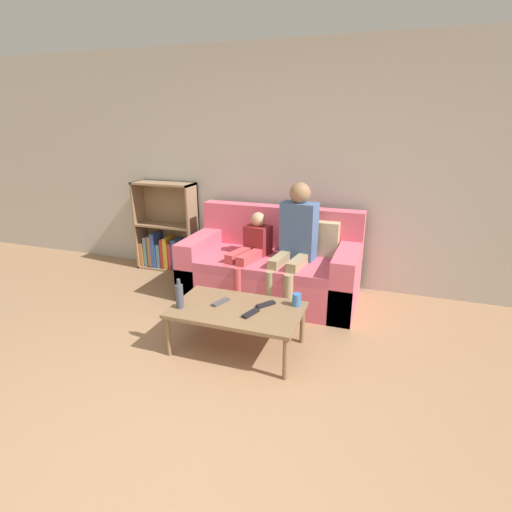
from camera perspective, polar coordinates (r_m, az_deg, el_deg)
The scene contains 12 objects.
ground_plane at distance 2.53m, azimuth -14.86°, elevation -27.57°, with size 22.00×22.00×0.00m, color #997251.
wall_back at distance 4.53m, azimuth 5.22°, elevation 12.27°, with size 12.00×0.06×2.60m.
couch at distance 4.27m, azimuth 2.36°, elevation -1.83°, with size 1.81×0.91×0.92m.
bookshelf at distance 5.19m, azimuth -12.77°, elevation 2.73°, with size 0.77×0.28×1.10m.
coffee_table at distance 3.27m, azimuth -2.75°, elevation -7.98°, with size 1.05×0.63×0.37m.
person_adult at distance 4.00m, azimuth 5.69°, elevation 2.86°, with size 0.39×0.66×1.24m.
person_child at distance 4.12m, azimuth -0.90°, elevation 0.67°, with size 0.37×0.66×0.91m.
cup_near at distance 3.29m, azimuth 5.83°, elevation -6.22°, with size 0.07×0.07×0.10m.
tv_remote_0 at distance 3.15m, azimuth -0.76°, elevation -8.18°, with size 0.10×0.18×0.02m.
tv_remote_1 at distance 3.34m, azimuth -5.07°, elevation -6.57°, with size 0.10×0.18×0.02m.
tv_remote_2 at distance 3.29m, azimuth 1.40°, elevation -6.93°, with size 0.14×0.17×0.02m.
bottle at distance 3.28m, azimuth -10.89°, elevation -5.58°, with size 0.06×0.06×0.25m.
Camera 1 is at (1.10, -1.39, 1.81)m, focal length 28.00 mm.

